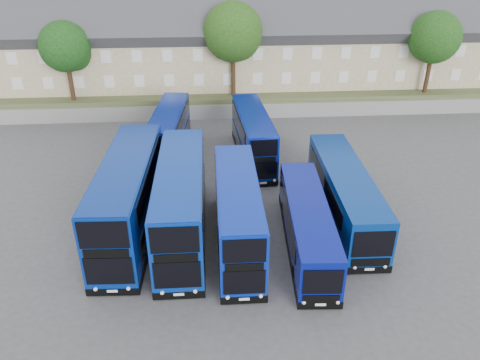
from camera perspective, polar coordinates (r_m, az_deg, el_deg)
name	(u,v)px	position (r m, az deg, el deg)	size (l,w,h in m)	color
ground	(224,270)	(27.02, -1.92, -10.87)	(120.00, 120.00, 0.00)	#47474C
retaining_wall	(215,112)	(47.83, -3.11, 8.30)	(70.00, 0.40, 1.50)	slate
earth_bank	(213,81)	(57.26, -3.35, 11.94)	(80.00, 20.00, 2.00)	#414A2A
terrace_row	(268,40)	(52.43, 3.42, 16.72)	(66.00, 10.40, 11.20)	tan
dd_front_left	(129,199)	(29.61, -13.38, -2.24)	(3.30, 12.36, 4.87)	navy
dd_front_mid	(181,203)	(28.70, -7.15, -2.84)	(2.76, 11.93, 4.74)	#082D99
dd_front_right	(238,215)	(27.79, -0.28, -4.32)	(2.50, 10.70, 4.24)	#0925A7
dd_rear_left	(170,134)	(39.75, -8.59, 5.57)	(3.18, 10.05, 3.93)	#072092
dd_rear_right	(253,137)	(38.57, 1.59, 5.24)	(2.93, 10.23, 4.01)	#071D92
coach_east_a	(307,226)	(28.20, 8.16, -5.61)	(2.93, 11.06, 2.99)	#071387
coach_east_b	(345,194)	(31.51, 12.62, -1.74)	(2.83, 12.38, 3.37)	navy
tree_west	(67,48)	(48.96, -20.35, 14.81)	(4.80, 4.80, 7.65)	#382314
tree_mid	(234,34)	(47.49, -0.68, 17.36)	(5.76, 5.76, 9.18)	#382314
tree_east	(435,39)	(52.26, 22.72, 15.54)	(5.12, 5.12, 8.16)	#382314
tree_far	(460,23)	(61.05, 25.29, 16.96)	(5.44, 5.44, 8.67)	#382314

